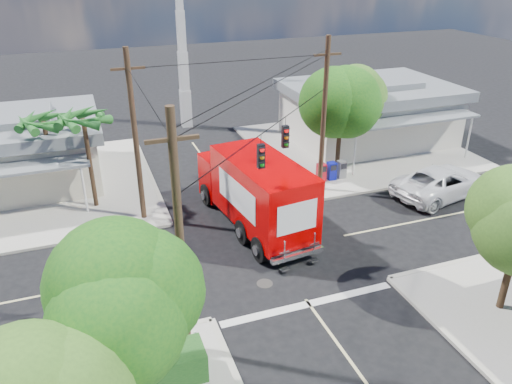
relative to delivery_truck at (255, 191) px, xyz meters
name	(u,v)px	position (x,y,z in m)	size (l,w,h in m)	color
ground	(270,250)	(-0.13, -2.53, -1.98)	(120.00, 120.00, 0.00)	black
sidewalk_ne	(354,147)	(10.75, 8.35, -1.91)	(14.12, 14.12, 0.14)	#ADA79C
sidewalk_nw	(34,191)	(-11.01, 8.35, -1.91)	(14.12, 14.12, 0.14)	#ADA79C
road_markings	(282,267)	(-0.13, -4.00, -1.97)	(32.00, 32.00, 0.01)	beige
building_ne	(369,111)	(12.37, 9.44, 0.34)	(11.80, 10.20, 4.50)	silver
building_nw	(8,150)	(-12.13, 9.94, 0.24)	(10.80, 10.20, 4.30)	beige
radio_tower	(183,56)	(0.37, 17.47, 3.67)	(0.80, 0.80, 17.00)	silver
tree_sw_front	(134,303)	(-7.12, -10.07, 2.35)	(3.88, 3.78, 6.03)	#422D1C
tree_ne_front	(342,103)	(7.08, 4.23, 2.79)	(4.21, 4.14, 6.66)	#422D1C
tree_ne_back	(360,99)	(9.68, 6.43, 2.21)	(3.77, 3.66, 5.82)	#422D1C
palm_nw_front	(83,121)	(-7.63, 4.97, 3.07)	(3.01, 3.08, 5.59)	#422D1C
palm_nw_back	(44,123)	(-9.63, 6.47, 2.69)	(3.01, 3.08, 5.19)	#422D1C
utility_poles	(226,152)	(-1.71, -0.92, 2.70)	(12.00, 10.68, 9.00)	#473321
picket_fence	(113,362)	(-7.93, -8.13, -1.30)	(5.94, 0.06, 1.00)	silver
hedge_sw	(109,381)	(-8.13, -8.93, -1.29)	(6.20, 1.20, 1.10)	#174418
vending_boxes	(331,171)	(6.37, 3.67, -1.29)	(1.90, 0.50, 1.10)	#AD0E1A
delivery_truck	(255,191)	(0.00, 0.00, 0.00)	(3.85, 9.24, 3.89)	black
parked_car	(442,182)	(11.40, -0.35, -1.10)	(2.90, 6.28, 1.75)	silver
pedestrian	(148,374)	(-6.93, -9.30, -1.04)	(0.58, 0.38, 1.59)	beige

